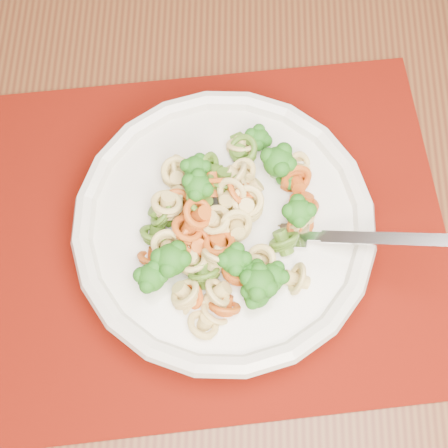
# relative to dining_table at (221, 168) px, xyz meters

# --- Properties ---
(dining_table) EXTENTS (1.68, 1.23, 0.72)m
(dining_table) POSITION_rel_dining_table_xyz_m (0.00, 0.00, 0.00)
(dining_table) COLOR #573218
(dining_table) RESTS_ON ground
(placemat) EXTENTS (0.53, 0.47, 0.00)m
(placemat) POSITION_rel_dining_table_xyz_m (0.01, -0.11, 0.09)
(placemat) COLOR #5A0D03
(placemat) RESTS_ON dining_table
(pasta_bowl) EXTENTS (0.27, 0.27, 0.05)m
(pasta_bowl) POSITION_rel_dining_table_xyz_m (0.02, -0.11, 0.12)
(pasta_bowl) COLOR beige
(pasta_bowl) RESTS_ON placemat
(pasta_broccoli_heap) EXTENTS (0.23, 0.23, 0.06)m
(pasta_broccoli_heap) POSITION_rel_dining_table_xyz_m (0.02, -0.11, 0.13)
(pasta_broccoli_heap) COLOR tan
(pasta_broccoli_heap) RESTS_ON pasta_bowl
(fork) EXTENTS (0.18, 0.03, 0.08)m
(fork) POSITION_rel_dining_table_xyz_m (0.09, -0.12, 0.13)
(fork) COLOR silver
(fork) RESTS_ON pasta_bowl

